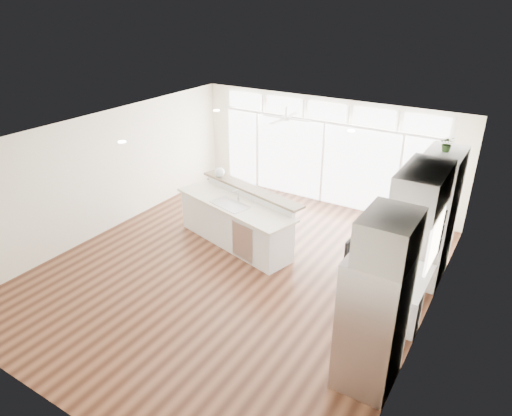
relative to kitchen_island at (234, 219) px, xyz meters
The scene contains 24 objects.
floor 1.24m from the kitchen_island, 53.23° to the right, with size 7.00×8.00×0.02m, color #3F2013.
ceiling 2.37m from the kitchen_island, 53.23° to the right, with size 7.00×8.00×0.02m, color white.
wall_back 3.29m from the kitchen_island, 78.33° to the left, with size 7.00×0.04×2.70m, color white.
wall_front 4.97m from the kitchen_island, 82.43° to the right, with size 7.00×0.04×2.70m, color white.
wall_left 3.08m from the kitchen_island, 163.11° to the right, with size 0.04×8.00×2.70m, color white.
wall_right 4.30m from the kitchen_island, 11.80° to the right, with size 0.04×8.00×2.70m, color white.
glass_wall 3.18m from the kitchen_island, 78.11° to the left, with size 5.80×0.06×2.08m, color silver.
transom_row 3.62m from the kitchen_island, 78.11° to the left, with size 5.90×0.06×0.40m, color silver.
desk_window 4.26m from the kitchen_island, ahead, with size 0.04×0.85×0.85m, color silver.
ceiling_fan 2.71m from the kitchen_island, 85.65° to the left, with size 1.16×1.16×0.32m, color white.
recessed_lights 2.29m from the kitchen_island, 45.83° to the right, with size 3.40×3.00×0.02m, color beige.
oven_cabinet 3.99m from the kitchen_island, 13.75° to the left, with size 0.64×1.20×2.50m, color white.
desk_nook 3.82m from the kitchen_island, ahead, with size 0.72×1.30×0.76m, color white.
upper_cabinets 4.24m from the kitchen_island, ahead, with size 0.64×1.30×0.64m, color white.
refrigerator 4.38m from the kitchen_island, 30.53° to the right, with size 0.76×0.90×2.00m, color silver.
fridge_cabinet 4.73m from the kitchen_island, 30.14° to the right, with size 0.64×0.90×0.60m, color white.
framed_photos 4.19m from the kitchen_island, ahead, with size 0.06×0.22×0.80m, color black.
kitchen_island is the anchor object (origin of this frame).
rug 3.37m from the kitchen_island, ahead, with size 0.96×0.69×0.01m, color #382512.
office_chair 2.87m from the kitchen_island, ahead, with size 0.49×0.45×0.94m, color black.
fishbowl 1.25m from the kitchen_island, 142.47° to the left, with size 0.23×0.23×0.23m, color silver.
monitor 3.76m from the kitchen_island, ahead, with size 0.08×0.45×0.38m, color black.
keyboard 3.58m from the kitchen_island, ahead, with size 0.12×0.32×0.02m, color silver.
potted_plant 4.42m from the kitchen_island, 13.75° to the left, with size 0.25×0.28×0.22m, color #355725.
Camera 1 is at (4.36, -6.29, 4.96)m, focal length 32.00 mm.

